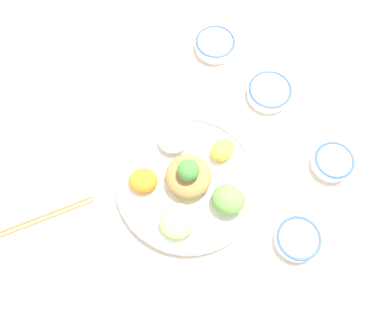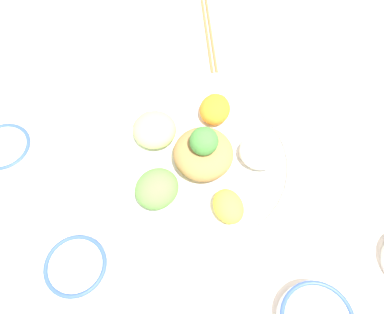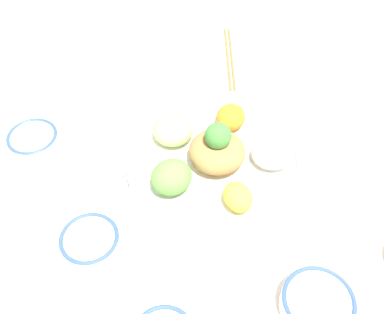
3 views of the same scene
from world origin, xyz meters
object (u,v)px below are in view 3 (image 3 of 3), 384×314
(chopsticks_pair_near, at_px, (230,57))
(serving_spoon_main, at_px, (375,90))
(sauce_bowl_far, at_px, (34,141))
(rice_bowl_plain, at_px, (90,242))
(sauce_bowl_dark, at_px, (317,303))
(salad_platter, at_px, (215,159))

(chopsticks_pair_near, height_order, serving_spoon_main, chopsticks_pair_near)
(sauce_bowl_far, bearing_deg, serving_spoon_main, -27.44)
(rice_bowl_plain, xyz_separation_m, chopsticks_pair_near, (0.54, 0.22, -0.01))
(chopsticks_pair_near, bearing_deg, rice_bowl_plain, -27.15)
(sauce_bowl_dark, height_order, serving_spoon_main, sauce_bowl_dark)
(rice_bowl_plain, height_order, sauce_bowl_far, sauce_bowl_far)
(salad_platter, relative_size, sauce_bowl_dark, 3.08)
(rice_bowl_plain, height_order, chopsticks_pair_near, rice_bowl_plain)
(salad_platter, xyz_separation_m, serving_spoon_main, (0.43, -0.08, -0.02))
(chopsticks_pair_near, xyz_separation_m, serving_spoon_main, (0.17, -0.31, -0.00))
(sauce_bowl_far, bearing_deg, chopsticks_pair_near, -4.76)
(chopsticks_pair_near, bearing_deg, sauce_bowl_far, -54.22)
(serving_spoon_main, bearing_deg, salad_platter, -1.54)
(sauce_bowl_dark, xyz_separation_m, serving_spoon_main, (0.51, 0.23, -0.02))
(chopsticks_pair_near, relative_size, serving_spoon_main, 1.57)
(salad_platter, height_order, rice_bowl_plain, salad_platter)
(sauce_bowl_dark, xyz_separation_m, chopsticks_pair_near, (0.34, 0.54, -0.02))
(sauce_bowl_far, xyz_separation_m, chopsticks_pair_near, (0.51, -0.04, -0.02))
(rice_bowl_plain, bearing_deg, sauce_bowl_dark, -57.34)
(salad_platter, distance_m, serving_spoon_main, 0.44)
(sauce_bowl_dark, height_order, chopsticks_pair_near, sauce_bowl_dark)
(sauce_bowl_dark, xyz_separation_m, sauce_bowl_far, (-0.17, 0.58, 0.00))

